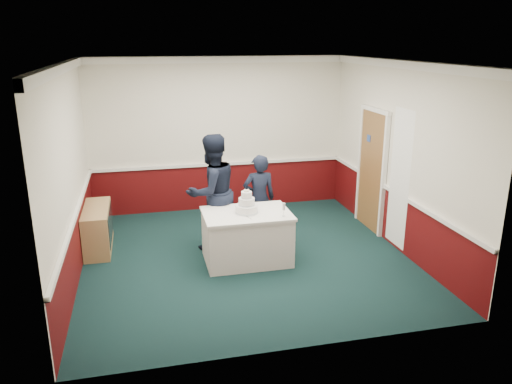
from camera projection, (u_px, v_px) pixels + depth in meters
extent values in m
plane|color=#112929|center=(246.00, 257.00, 7.88)|extent=(5.00, 5.00, 0.00)
cube|color=silver|center=(219.00, 135.00, 9.74)|extent=(5.00, 0.05, 3.00)
cube|color=silver|center=(71.00, 175.00, 6.90)|extent=(0.05, 5.00, 3.00)
cube|color=silver|center=(397.00, 157.00, 7.98)|extent=(0.05, 5.00, 3.00)
cube|color=white|center=(245.00, 63.00, 7.01)|extent=(5.00, 5.00, 0.05)
cube|color=#4D0A0B|center=(220.00, 187.00, 10.06)|extent=(5.00, 0.02, 0.90)
cube|color=white|center=(220.00, 164.00, 9.91)|extent=(4.98, 0.05, 0.06)
cube|color=white|center=(218.00, 60.00, 9.31)|extent=(5.00, 0.08, 0.12)
cube|color=olive|center=(372.00, 171.00, 8.85)|extent=(0.05, 0.90, 2.10)
cube|color=#234799|center=(369.00, 138.00, 8.82)|extent=(0.01, 0.12, 0.12)
cube|color=white|center=(400.00, 179.00, 7.82)|extent=(0.02, 0.60, 2.20)
cube|color=tan|center=(98.00, 228.00, 8.12)|extent=(0.40, 1.20, 0.70)
cube|color=black|center=(110.00, 224.00, 8.15)|extent=(0.01, 1.00, 0.50)
cube|color=white|center=(247.00, 238.00, 7.66)|extent=(1.28, 0.88, 0.76)
cube|color=white|center=(247.00, 214.00, 7.55)|extent=(1.32, 0.92, 0.04)
cylinder|color=white|center=(247.00, 209.00, 7.52)|extent=(0.34, 0.34, 0.12)
cylinder|color=silver|center=(247.00, 212.00, 7.54)|extent=(0.35, 0.35, 0.03)
cylinder|color=white|center=(247.00, 202.00, 7.49)|extent=(0.24, 0.24, 0.11)
cylinder|color=silver|center=(247.00, 204.00, 7.50)|extent=(0.25, 0.25, 0.02)
cylinder|color=white|center=(247.00, 195.00, 7.46)|extent=(0.16, 0.16, 0.10)
cylinder|color=silver|center=(247.00, 197.00, 7.47)|extent=(0.17, 0.17, 0.02)
sphere|color=#EDE5C9|center=(247.00, 191.00, 7.44)|extent=(0.03, 0.03, 0.03)
sphere|color=#EDE5C9|center=(248.00, 190.00, 7.46)|extent=(0.03, 0.03, 0.03)
sphere|color=#EDE5C9|center=(245.00, 190.00, 7.46)|extent=(0.03, 0.03, 0.03)
sphere|color=#EDE5C9|center=(248.00, 191.00, 7.42)|extent=(0.03, 0.03, 0.03)
sphere|color=#EDE5C9|center=(245.00, 191.00, 7.42)|extent=(0.03, 0.03, 0.03)
cube|color=silver|center=(248.00, 217.00, 7.35)|extent=(0.08, 0.21, 0.00)
cylinder|color=silver|center=(284.00, 216.00, 7.39)|extent=(0.05, 0.05, 0.01)
cylinder|color=silver|center=(284.00, 213.00, 7.37)|extent=(0.01, 0.01, 0.09)
cylinder|color=silver|center=(284.00, 207.00, 7.34)|extent=(0.04, 0.04, 0.11)
imported|color=black|center=(212.00, 192.00, 8.03)|extent=(1.14, 1.05, 1.89)
imported|color=black|center=(259.00, 199.00, 8.32)|extent=(0.55, 0.36, 1.50)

